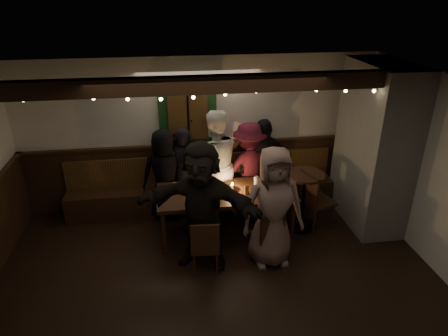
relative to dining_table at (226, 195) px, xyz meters
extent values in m
cube|color=black|center=(-0.28, -1.40, -0.69)|extent=(6.00, 5.00, 0.01)
cube|color=black|center=(-0.28, -1.40, 1.92)|extent=(6.00, 5.00, 0.01)
cube|color=beige|center=(-0.28, 1.11, 0.62)|extent=(6.00, 0.01, 2.60)
cube|color=black|center=(-0.28, 1.08, -0.13)|extent=(6.00, 0.05, 1.10)
cube|color=slate|center=(2.37, 0.10, 0.62)|extent=(0.70, 1.40, 2.60)
cube|color=black|center=(-0.28, 0.83, -0.46)|extent=(4.60, 0.45, 0.45)
cube|color=#3C2814|center=(-0.28, 1.01, 0.02)|extent=(4.60, 0.06, 0.50)
cube|color=#18451A|center=(-0.48, 1.04, 0.97)|extent=(0.95, 0.04, 1.00)
cube|color=#3C2814|center=(-0.48, 0.98, 0.97)|extent=(0.64, 0.12, 0.76)
cube|color=black|center=(-0.28, -0.40, 1.81)|extent=(6.00, 0.16, 0.22)
sphere|color=#FFE599|center=(-2.48, -0.42, 1.70)|extent=(0.04, 0.04, 0.04)
sphere|color=#FFE599|center=(-2.08, -0.42, 1.71)|extent=(0.04, 0.04, 0.04)
sphere|color=#FFE599|center=(-1.68, -0.42, 1.69)|extent=(0.04, 0.04, 0.04)
sphere|color=#FFE599|center=(-1.28, -0.42, 1.67)|extent=(0.04, 0.04, 0.04)
sphere|color=#FFE599|center=(-0.88, -0.42, 1.65)|extent=(0.04, 0.04, 0.04)
sphere|color=#FFE599|center=(-0.48, -0.42, 1.66)|extent=(0.04, 0.04, 0.04)
sphere|color=#FFE599|center=(-0.08, -0.42, 1.68)|extent=(0.04, 0.04, 0.04)
sphere|color=#FFE599|center=(0.32, -0.42, 1.70)|extent=(0.04, 0.04, 0.04)
sphere|color=#FFE599|center=(0.72, -0.42, 1.71)|extent=(0.04, 0.04, 0.04)
sphere|color=#FFE599|center=(1.12, -0.42, 1.69)|extent=(0.04, 0.04, 0.04)
sphere|color=#FFE599|center=(1.52, -0.42, 1.66)|extent=(0.04, 0.04, 0.04)
sphere|color=#FFE599|center=(1.92, -0.42, 1.65)|extent=(0.04, 0.04, 0.04)
sphere|color=#FFE599|center=(2.32, -0.42, 1.66)|extent=(0.04, 0.04, 0.04)
cube|color=black|center=(0.00, 0.00, 0.03)|extent=(2.09, 0.89, 0.06)
cylinder|color=black|center=(-0.96, -0.36, -0.34)|extent=(0.07, 0.07, 0.69)
cylinder|color=black|center=(-0.96, 0.37, -0.34)|extent=(0.07, 0.07, 0.69)
cylinder|color=black|center=(0.97, -0.36, -0.34)|extent=(0.07, 0.07, 0.69)
cylinder|color=black|center=(0.97, 0.37, -0.34)|extent=(0.07, 0.07, 0.69)
cylinder|color=#BF7226|center=(-0.76, 0.13, 0.13)|extent=(0.07, 0.07, 0.14)
cylinder|color=#BF7226|center=(-0.41, -0.22, 0.13)|extent=(0.07, 0.07, 0.14)
cylinder|color=silver|center=(-0.09, 0.10, 0.13)|extent=(0.07, 0.07, 0.14)
cylinder|color=#BF7226|center=(0.30, -0.10, 0.13)|extent=(0.07, 0.07, 0.14)
cylinder|color=silver|center=(0.51, 0.17, 0.13)|extent=(0.07, 0.07, 0.14)
cylinder|color=#BF7226|center=(0.73, -0.19, 0.13)|extent=(0.07, 0.07, 0.14)
cylinder|color=white|center=(-0.49, -0.29, 0.07)|extent=(0.26, 0.26, 0.01)
cube|color=#B2B2B7|center=(0.00, -0.05, 0.09)|extent=(0.16, 0.10, 0.05)
cylinder|color=#990C0C|center=(-0.03, -0.05, 0.14)|extent=(0.04, 0.04, 0.16)
cylinder|color=gold|center=(0.03, -0.05, 0.14)|extent=(0.04, 0.04, 0.16)
cylinder|color=silver|center=(0.11, 0.05, 0.10)|extent=(0.05, 0.05, 0.08)
sphere|color=#FFB24C|center=(0.11, 0.05, 0.16)|extent=(0.03, 0.03, 0.03)
cube|color=black|center=(-0.41, -0.84, -0.29)|extent=(0.40, 0.40, 0.04)
cube|color=black|center=(-0.43, -1.01, -0.06)|extent=(0.38, 0.06, 0.43)
cylinder|color=black|center=(-0.25, -0.70, -0.50)|extent=(0.03, 0.03, 0.37)
cylinder|color=black|center=(-0.27, -1.00, -0.50)|extent=(0.03, 0.03, 0.37)
cylinder|color=black|center=(-0.56, -0.68, -0.50)|extent=(0.03, 0.03, 0.37)
cylinder|color=black|center=(-0.58, -0.98, -0.50)|extent=(0.03, 0.03, 0.37)
cube|color=black|center=(0.47, -0.71, -0.30)|extent=(0.46, 0.46, 0.04)
cube|color=black|center=(0.51, -0.87, -0.07)|extent=(0.37, 0.13, 0.43)
cylinder|color=black|center=(0.58, -0.52, -0.50)|extent=(0.03, 0.03, 0.36)
cylinder|color=black|center=(0.65, -0.81, -0.50)|extent=(0.03, 0.03, 0.36)
cylinder|color=black|center=(0.28, -0.60, -0.50)|extent=(0.03, 0.03, 0.36)
cylinder|color=black|center=(0.36, -0.89, -0.50)|extent=(0.03, 0.03, 0.36)
cube|color=black|center=(1.49, -0.01, -0.22)|extent=(0.55, 0.55, 0.04)
cube|color=black|center=(1.30, -0.06, 0.05)|extent=(0.17, 0.44, 0.51)
cylinder|color=black|center=(1.72, -0.13, -0.46)|extent=(0.04, 0.04, 0.44)
cylinder|color=black|center=(1.37, -0.23, -0.46)|extent=(0.04, 0.04, 0.44)
cylinder|color=black|center=(1.62, 0.22, -0.46)|extent=(0.04, 0.04, 0.44)
cylinder|color=black|center=(1.27, 0.12, -0.46)|extent=(0.04, 0.04, 0.44)
cylinder|color=black|center=(1.25, 0.01, -0.67)|extent=(0.49, 0.49, 0.03)
cylinder|color=black|center=(1.25, 0.01, -0.21)|extent=(0.07, 0.07, 0.94)
cylinder|color=black|center=(1.25, 0.01, 0.26)|extent=(0.60, 0.60, 0.04)
imported|color=black|center=(-0.91, 0.70, 0.09)|extent=(0.77, 0.52, 1.54)
imported|color=black|center=(-0.61, 0.75, 0.09)|extent=(0.59, 0.42, 1.54)
imported|color=silver|center=(-0.10, 0.64, 0.24)|extent=(1.02, 0.86, 1.85)
imported|color=#4F1425|center=(0.50, 0.71, 0.11)|extent=(1.12, 0.79, 1.59)
imported|color=black|center=(0.78, 0.76, 0.13)|extent=(1.03, 0.72, 1.62)
imported|color=black|center=(-0.43, -0.67, 0.24)|extent=(1.78, 1.15, 1.84)
imported|color=#7E615A|center=(0.52, -0.78, 0.19)|extent=(0.87, 0.59, 1.75)
camera|label=1|loc=(-0.81, -5.29, 2.95)|focal=32.00mm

